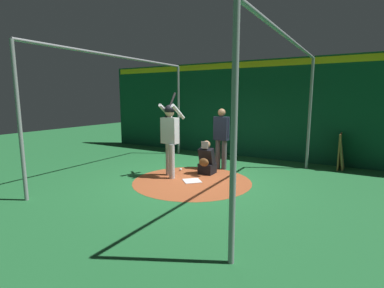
% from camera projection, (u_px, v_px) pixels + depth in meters
% --- Properties ---
extents(ground_plane, '(27.77, 27.77, 0.00)m').
position_uv_depth(ground_plane, '(192.00, 181.00, 7.27)').
color(ground_plane, '#216633').
extents(dirt_circle, '(2.97, 2.97, 0.01)m').
position_uv_depth(dirt_circle, '(192.00, 181.00, 7.27)').
color(dirt_circle, '#9E4C28').
rests_on(dirt_circle, ground).
extents(home_plate, '(0.59, 0.59, 0.01)m').
position_uv_depth(home_plate, '(192.00, 181.00, 7.27)').
color(home_plate, white).
rests_on(home_plate, dirt_circle).
extents(batter, '(0.68, 0.49, 2.22)m').
position_uv_depth(batter, '(170.00, 133.00, 7.52)').
color(batter, '#B3B3B7').
rests_on(batter, ground).
extents(catcher, '(0.58, 0.40, 0.93)m').
position_uv_depth(catcher, '(207.00, 161.00, 7.92)').
color(catcher, black).
rests_on(catcher, ground).
extents(umpire, '(0.22, 0.49, 1.77)m').
position_uv_depth(umpire, '(221.00, 135.00, 8.39)').
color(umpire, '#4C4C51').
rests_on(umpire, ground).
extents(back_wall, '(0.23, 11.77, 3.33)m').
position_uv_depth(back_wall, '(245.00, 109.00, 10.19)').
color(back_wall, '#0F472D').
rests_on(back_wall, ground).
extents(cage_frame, '(5.84, 4.59, 3.21)m').
position_uv_depth(cage_frame, '(192.00, 91.00, 6.91)').
color(cage_frame, gray).
rests_on(cage_frame, ground).
extents(bat_rack, '(1.06, 0.20, 1.05)m').
position_uv_depth(bat_rack, '(341.00, 151.00, 8.62)').
color(bat_rack, olive).
rests_on(bat_rack, ground).
extents(baseball_0, '(0.07, 0.07, 0.07)m').
position_uv_depth(baseball_0, '(181.00, 169.00, 8.29)').
color(baseball_0, white).
rests_on(baseball_0, dirt_circle).
extents(baseball_1, '(0.07, 0.07, 0.07)m').
position_uv_depth(baseball_1, '(234.00, 181.00, 7.13)').
color(baseball_1, white).
rests_on(baseball_1, dirt_circle).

